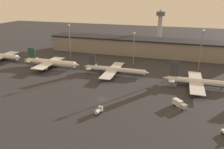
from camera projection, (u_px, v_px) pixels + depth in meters
The scene contains 12 objects.
ground at pixel (102, 99), 113.70m from camera, with size 600.00×600.00×0.00m, color #2D2D33.
terminal_building at pixel (139, 46), 198.05m from camera, with size 166.21×22.58×14.81m.
airplane_0 at pixel (2, 56), 179.57m from camera, with size 37.16×34.12×12.17m.
airplane_1 at pixel (51, 63), 162.55m from camera, with size 47.07×32.04×13.79m.
airplane_2 at pixel (115, 70), 149.23m from camera, with size 47.22×36.97×12.92m.
airplane_3 at pixel (198, 82), 128.12m from camera, with size 42.45×37.82×14.11m.
service_vehicle_0 at pixel (179, 103), 105.09m from camera, with size 7.28×7.23×3.48m.
service_vehicle_2 at pixel (99, 110), 99.37m from camera, with size 2.97×5.11×2.98m.
lamp_post_0 at pixel (69, 38), 181.49m from camera, with size 1.80×1.80×28.73m.
lamp_post_1 at pixel (134, 44), 166.61m from camera, with size 1.80×1.80×25.08m.
lamp_post_2 at pixel (201, 45), 152.14m from camera, with size 1.80×1.80×29.34m.
control_tower at pixel (160, 25), 226.44m from camera, with size 9.00×9.00×38.23m.
Camera 1 is at (35.84, -96.10, 50.99)m, focal length 35.00 mm.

